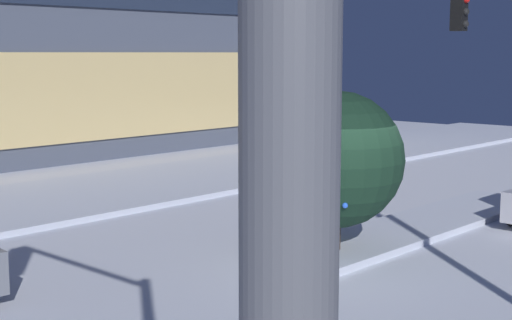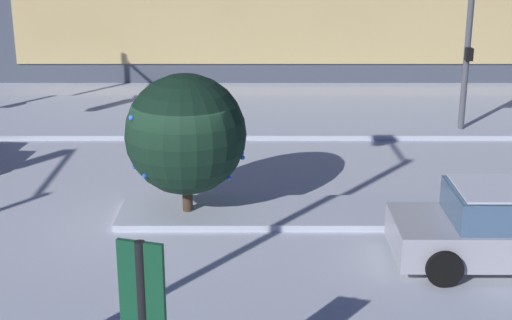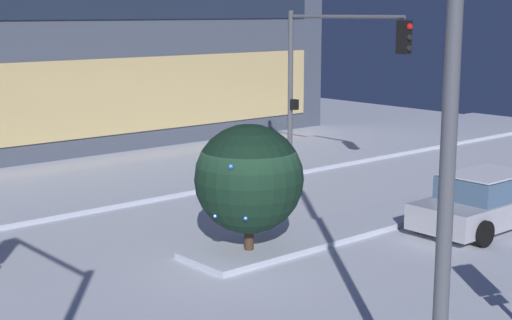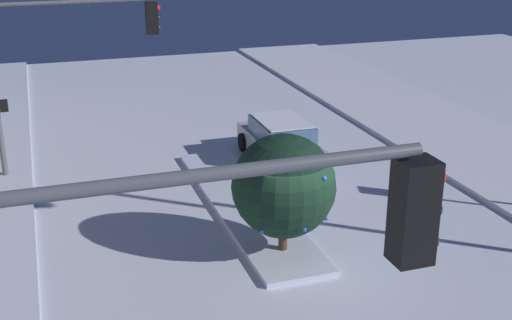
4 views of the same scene
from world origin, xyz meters
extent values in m
plane|color=silver|center=(0.00, 0.00, 0.00)|extent=(52.00, 52.00, 0.00)
cube|color=silver|center=(0.00, 8.89, 0.07)|extent=(52.00, 5.20, 0.14)
cube|color=silver|center=(3.43, 0.51, 0.07)|extent=(9.00, 1.80, 0.14)
cube|color=#E5C67F|center=(4.11, 14.23, 2.28)|extent=(22.88, 0.10, 3.04)
cylinder|color=#565960|center=(7.95, 7.09, 2.83)|extent=(0.18, 0.18, 5.66)
cube|color=black|center=(7.95, 2.13, 4.86)|extent=(0.32, 0.36, 1.00)
sphere|color=black|center=(7.95, 1.94, 4.86)|extent=(0.20, 0.20, 0.20)
sphere|color=black|center=(7.95, 1.94, 4.54)|extent=(0.20, 0.20, 0.20)
cube|color=black|center=(7.95, 6.87, 2.40)|extent=(0.20, 0.24, 0.36)
cylinder|color=#473323|center=(0.40, 0.47, 0.38)|extent=(0.22, 0.22, 0.76)
sphere|color=black|center=(0.40, 0.47, 1.84)|extent=(2.54, 2.54, 2.54)
sphere|color=blue|center=(-0.29, 1.24, 1.08)|extent=(0.10, 0.10, 0.10)
sphere|color=blue|center=(-0.38, -0.32, 1.19)|extent=(0.10, 0.10, 0.10)
sphere|color=blue|center=(-0.69, 0.36, 1.16)|extent=(0.10, 0.10, 0.10)
sphere|color=blue|center=(1.58, 0.29, 1.38)|extent=(0.10, 0.10, 0.10)
sphere|color=blue|center=(-0.62, -0.13, 2.34)|extent=(0.10, 0.10, 0.10)
sphere|color=blue|center=(1.30, 0.10, 1.01)|extent=(0.10, 0.10, 0.10)
sphere|color=blue|center=(1.01, 1.26, 1.04)|extent=(0.10, 0.10, 0.10)
sphere|color=blue|center=(1.56, 0.71, 1.35)|extent=(0.10, 0.10, 0.10)
camera|label=1|loc=(-10.86, -7.95, 3.78)|focal=53.74mm
camera|label=2|loc=(1.86, -14.73, 6.14)|focal=53.36mm
camera|label=3|loc=(-10.92, -12.85, 5.62)|focal=54.54mm
camera|label=4|loc=(-13.31, 5.79, 7.92)|focal=46.50mm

